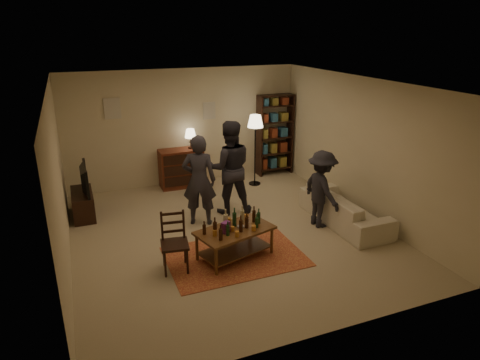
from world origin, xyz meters
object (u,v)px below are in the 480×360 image
person_right (229,168)px  person_by_sofa (321,189)px  coffee_table (235,233)px  tv_stand (82,198)px  floor_lamp (255,126)px  sofa (345,208)px  bookshelf (275,134)px  dining_chair (174,239)px  dresser (182,167)px  person_left (199,180)px

person_right → person_by_sofa: bearing=150.9°
coffee_table → tv_stand: 3.45m
floor_lamp → person_by_sofa: bearing=-84.5°
sofa → floor_lamp: bearing=16.0°
bookshelf → person_by_sofa: bookshelf is taller
floor_lamp → dining_chair: bearing=-131.5°
tv_stand → dresser: 2.43m
sofa → person_left: size_ratio=1.19×
bookshelf → person_right: bearing=-135.6°
dresser → floor_lamp: 1.97m
tv_stand → bookshelf: size_ratio=0.52×
dresser → floor_lamp: bearing=-17.2°
coffee_table → bookshelf: 4.42m
tv_stand → coffee_table: bearing=-50.0°
tv_stand → dresser: (2.25, 0.91, 0.09)m
sofa → tv_stand: bearing=64.7°
dining_chair → person_right: 2.36m
coffee_table → person_right: 1.90m
bookshelf → person_right: bookshelf is taller
person_left → person_by_sofa: (2.08, -0.94, -0.14)m
dining_chair → bookshelf: bookshelf is taller
floor_lamp → person_by_sofa: floor_lamp is taller
coffee_table → person_left: bearing=95.8°
dresser → floor_lamp: floor_lamp is taller
floor_lamp → sofa: bearing=-74.0°
tv_stand → dresser: size_ratio=0.78×
sofa → person_left: person_left is taller
dining_chair → tv_stand: size_ratio=0.90×
dresser → sofa: size_ratio=0.65×
bookshelf → person_left: 3.40m
sofa → dining_chair: bearing=96.9°
tv_stand → person_right: (2.78, -0.89, 0.56)m
dresser → floor_lamp: size_ratio=0.81×
coffee_table → tv_stand: (-2.22, 2.64, -0.05)m
person_by_sofa → sofa: bearing=-101.5°
person_by_sofa → coffee_table: bearing=102.5°
person_left → person_right: size_ratio=0.92×
coffee_table → dining_chair: bearing=178.6°
dresser → person_left: person_left is taller
dresser → bookshelf: (2.44, 0.07, 0.56)m
floor_lamp → sofa: (0.74, -2.60, -1.12)m
floor_lamp → person_right: size_ratio=0.89×
coffee_table → person_left: 1.53m
dining_chair → person_by_sofa: person_by_sofa is taller
coffee_table → dining_chair: dining_chair is taller
coffee_table → dresser: size_ratio=1.00×
dining_chair → person_left: bearing=68.2°
coffee_table → person_left: person_left is taller
person_by_sofa → person_left: bearing=63.1°
coffee_table → person_left: (-0.15, 1.46, 0.43)m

